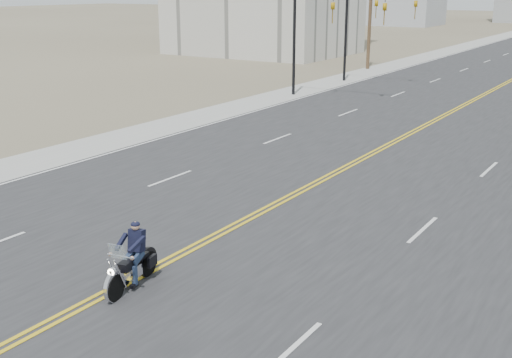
{
  "coord_description": "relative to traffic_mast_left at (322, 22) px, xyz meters",
  "views": [
    {
      "loc": [
        10.67,
        -6.05,
        7.13
      ],
      "look_at": [
        0.67,
        9.34,
        1.6
      ],
      "focal_mm": 45.0,
      "sensor_mm": 36.0,
      "label": 1
    }
  ],
  "objects": [
    {
      "name": "sidewalk_left",
      "position": [
        -2.52,
        38.0,
        -4.93
      ],
      "size": [
        3.0,
        200.0,
        0.01
      ],
      "primitive_type": "cube",
      "color": "#A5A5A0",
      "rests_on": "ground"
    },
    {
      "name": "traffic_mast_left",
      "position": [
        0.0,
        0.0,
        0.0
      ],
      "size": [
        7.1,
        0.26,
        7.0
      ],
      "color": "black",
      "rests_on": "ground"
    },
    {
      "name": "motorcyclist",
      "position": [
        9.26,
        -27.66,
        -4.12
      ],
      "size": [
        1.29,
        2.23,
        1.64
      ],
      "primitive_type": null,
      "rotation": [
        0.0,
        0.0,
        3.34
      ],
      "color": "black",
      "rests_on": "ground"
    },
    {
      "name": "utility_pole_left",
      "position": [
        -3.52,
        16.0,
        0.54
      ],
      "size": [
        2.2,
        0.3,
        10.5
      ],
      "color": "brown",
      "rests_on": "ground"
    },
    {
      "name": "traffic_mast_far",
      "position": [
        -0.33,
        8.0,
        -0.06
      ],
      "size": [
        6.1,
        0.26,
        7.0
      ],
      "color": "black",
      "rests_on": "ground"
    }
  ]
}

